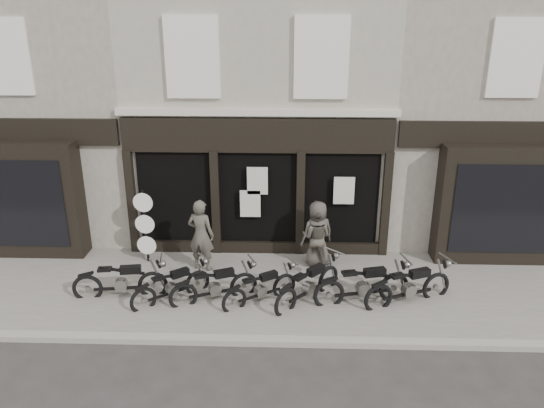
{
  "coord_description": "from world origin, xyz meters",
  "views": [
    {
      "loc": [
        0.81,
        -10.55,
        6.56
      ],
      "look_at": [
        0.43,
        1.6,
        2.04
      ],
      "focal_mm": 35.0,
      "sensor_mm": 36.0,
      "label": 1
    }
  ],
  "objects_px": {
    "motorcycle_6": "(409,289)",
    "motorcycle_4": "(309,287)",
    "advert_sign_post": "(146,230)",
    "man_left": "(201,235)",
    "motorcycle_0": "(121,284)",
    "man_right": "(317,234)",
    "motorcycle_3": "(261,291)",
    "motorcycle_5": "(363,288)",
    "motorcycle_1": "(172,289)",
    "motorcycle_2": "(215,288)",
    "man_centre": "(316,237)"
  },
  "relations": [
    {
      "from": "motorcycle_1",
      "to": "motorcycle_0",
      "type": "bearing_deg",
      "value": 136.34
    },
    {
      "from": "motorcycle_2",
      "to": "motorcycle_5",
      "type": "bearing_deg",
      "value": -22.22
    },
    {
      "from": "motorcycle_2",
      "to": "motorcycle_0",
      "type": "bearing_deg",
      "value": 154.09
    },
    {
      "from": "motorcycle_1",
      "to": "motorcycle_3",
      "type": "height_order",
      "value": "motorcycle_1"
    },
    {
      "from": "man_right",
      "to": "motorcycle_5",
      "type": "bearing_deg",
      "value": 95.81
    },
    {
      "from": "man_left",
      "to": "advert_sign_post",
      "type": "relative_size",
      "value": 0.89
    },
    {
      "from": "motorcycle_3",
      "to": "advert_sign_post",
      "type": "xyz_separation_m",
      "value": [
        -3.15,
        1.94,
        0.67
      ]
    },
    {
      "from": "motorcycle_6",
      "to": "motorcycle_5",
      "type": "bearing_deg",
      "value": 157.12
    },
    {
      "from": "motorcycle_2",
      "to": "motorcycle_5",
      "type": "relative_size",
      "value": 0.87
    },
    {
      "from": "man_left",
      "to": "advert_sign_post",
      "type": "distance_m",
      "value": 1.58
    },
    {
      "from": "motorcycle_1",
      "to": "motorcycle_3",
      "type": "distance_m",
      "value": 2.08
    },
    {
      "from": "motorcycle_1",
      "to": "advert_sign_post",
      "type": "distance_m",
      "value": 2.3
    },
    {
      "from": "motorcycle_4",
      "to": "motorcycle_3",
      "type": "bearing_deg",
      "value": 138.34
    },
    {
      "from": "motorcycle_0",
      "to": "motorcycle_6",
      "type": "relative_size",
      "value": 1.03
    },
    {
      "from": "man_centre",
      "to": "advert_sign_post",
      "type": "height_order",
      "value": "advert_sign_post"
    },
    {
      "from": "motorcycle_1",
      "to": "motorcycle_2",
      "type": "bearing_deg",
      "value": -37.74
    },
    {
      "from": "motorcycle_5",
      "to": "man_left",
      "type": "relative_size",
      "value": 1.2
    },
    {
      "from": "motorcycle_2",
      "to": "advert_sign_post",
      "type": "distance_m",
      "value": 2.9
    },
    {
      "from": "motorcycle_6",
      "to": "motorcycle_4",
      "type": "bearing_deg",
      "value": 156.56
    },
    {
      "from": "motorcycle_5",
      "to": "advert_sign_post",
      "type": "bearing_deg",
      "value": 147.62
    },
    {
      "from": "man_centre",
      "to": "advert_sign_post",
      "type": "relative_size",
      "value": 0.75
    },
    {
      "from": "motorcycle_5",
      "to": "motorcycle_3",
      "type": "bearing_deg",
      "value": 168.1
    },
    {
      "from": "motorcycle_2",
      "to": "motorcycle_6",
      "type": "xyz_separation_m",
      "value": [
        4.51,
        0.04,
        0.03
      ]
    },
    {
      "from": "motorcycle_2",
      "to": "advert_sign_post",
      "type": "xyz_separation_m",
      "value": [
        -2.08,
        1.92,
        0.64
      ]
    },
    {
      "from": "motorcycle_0",
      "to": "man_right",
      "type": "bearing_deg",
      "value": 12.53
    },
    {
      "from": "motorcycle_4",
      "to": "motorcycle_6",
      "type": "distance_m",
      "value": 2.32
    },
    {
      "from": "motorcycle_3",
      "to": "man_right",
      "type": "height_order",
      "value": "man_right"
    },
    {
      "from": "motorcycle_3",
      "to": "motorcycle_6",
      "type": "distance_m",
      "value": 3.44
    },
    {
      "from": "advert_sign_post",
      "to": "man_left",
      "type": "bearing_deg",
      "value": -10.41
    },
    {
      "from": "motorcycle_0",
      "to": "motorcycle_6",
      "type": "distance_m",
      "value": 6.75
    },
    {
      "from": "motorcycle_0",
      "to": "man_left",
      "type": "distance_m",
      "value": 2.32
    },
    {
      "from": "man_centre",
      "to": "motorcycle_1",
      "type": "bearing_deg",
      "value": 44.71
    },
    {
      "from": "motorcycle_0",
      "to": "motorcycle_6",
      "type": "bearing_deg",
      "value": -8.85
    },
    {
      "from": "motorcycle_0",
      "to": "man_right",
      "type": "relative_size",
      "value": 1.25
    },
    {
      "from": "motorcycle_3",
      "to": "man_right",
      "type": "distance_m",
      "value": 2.45
    },
    {
      "from": "man_left",
      "to": "motorcycle_5",
      "type": "bearing_deg",
      "value": 174.89
    },
    {
      "from": "motorcycle_1",
      "to": "motorcycle_5",
      "type": "relative_size",
      "value": 0.75
    },
    {
      "from": "man_centre",
      "to": "man_right",
      "type": "distance_m",
      "value": 0.1
    },
    {
      "from": "motorcycle_0",
      "to": "man_right",
      "type": "distance_m",
      "value": 5.06
    },
    {
      "from": "advert_sign_post",
      "to": "man_centre",
      "type": "bearing_deg",
      "value": 2.41
    },
    {
      "from": "motorcycle_1",
      "to": "motorcycle_5",
      "type": "height_order",
      "value": "motorcycle_5"
    },
    {
      "from": "motorcycle_5",
      "to": "motorcycle_6",
      "type": "bearing_deg",
      "value": -14.29
    },
    {
      "from": "motorcycle_3",
      "to": "motorcycle_6",
      "type": "bearing_deg",
      "value": -32.75
    },
    {
      "from": "motorcycle_4",
      "to": "man_centre",
      "type": "relative_size",
      "value": 1.12
    },
    {
      "from": "man_right",
      "to": "motorcycle_2",
      "type": "bearing_deg",
      "value": 15.2
    },
    {
      "from": "man_left",
      "to": "man_right",
      "type": "xyz_separation_m",
      "value": [
        3.01,
        0.35,
        -0.07
      ]
    },
    {
      "from": "motorcycle_1",
      "to": "motorcycle_3",
      "type": "bearing_deg",
      "value": -38.63
    },
    {
      "from": "motorcycle_3",
      "to": "motorcycle_6",
      "type": "height_order",
      "value": "motorcycle_6"
    },
    {
      "from": "motorcycle_3",
      "to": "man_centre",
      "type": "relative_size",
      "value": 1.09
    },
    {
      "from": "man_centre",
      "to": "motorcycle_2",
      "type": "bearing_deg",
      "value": 53.61
    }
  ]
}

